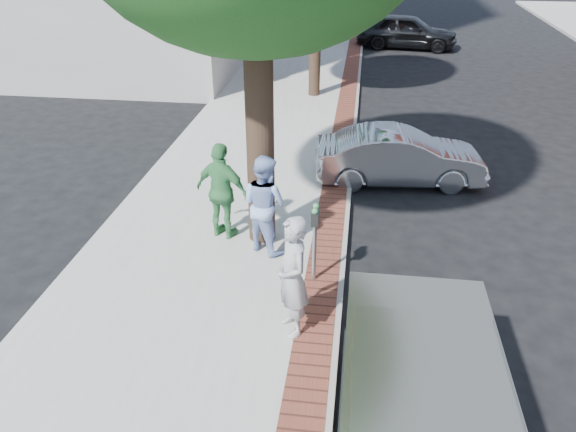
% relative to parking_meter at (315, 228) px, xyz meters
% --- Properties ---
extents(ground, '(120.00, 120.00, 0.00)m').
position_rel_parking_meter_xyz_m(ground, '(-0.56, -0.54, -1.21)').
color(ground, black).
rests_on(ground, ground).
extents(sidewalk, '(5.00, 60.00, 0.15)m').
position_rel_parking_meter_xyz_m(sidewalk, '(-2.06, 7.46, -1.13)').
color(sidewalk, '#9E9991').
rests_on(sidewalk, ground).
extents(brick_strip, '(0.60, 60.00, 0.01)m').
position_rel_parking_meter_xyz_m(brick_strip, '(0.14, 7.46, -1.05)').
color(brick_strip, brown).
rests_on(brick_strip, sidewalk).
extents(curb, '(0.10, 60.00, 0.15)m').
position_rel_parking_meter_xyz_m(curb, '(0.49, 7.46, -1.13)').
color(curb, gray).
rests_on(curb, ground).
extents(parking_meter, '(0.12, 0.32, 1.47)m').
position_rel_parking_meter_xyz_m(parking_meter, '(0.00, 0.00, 0.00)').
color(parking_meter, gray).
rests_on(parking_meter, sidewalk).
extents(person_gray, '(0.75, 0.86, 1.98)m').
position_rel_parking_meter_xyz_m(person_gray, '(-0.21, -1.40, -0.07)').
color(person_gray, '#9A9A9E').
rests_on(person_gray, sidewalk).
extents(person_officer, '(1.18, 1.12, 1.92)m').
position_rel_parking_meter_xyz_m(person_officer, '(-1.03, 0.94, -0.09)').
color(person_officer, '#94AFE6').
rests_on(person_officer, sidewalk).
extents(person_green, '(1.25, 0.83, 1.97)m').
position_rel_parking_meter_xyz_m(person_green, '(-1.92, 1.31, -0.07)').
color(person_green, '#429250').
rests_on(person_green, sidewalk).
extents(sedan_silver, '(4.18, 1.83, 1.34)m').
position_rel_parking_meter_xyz_m(sedan_silver, '(1.65, 4.67, -0.54)').
color(sedan_silver, '#A3A5AA').
rests_on(sedan_silver, ground).
extents(bg_car, '(4.96, 2.53, 1.62)m').
position_rel_parking_meter_xyz_m(bg_car, '(2.64, 20.51, -0.40)').
color(bg_car, black).
rests_on(bg_car, ground).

